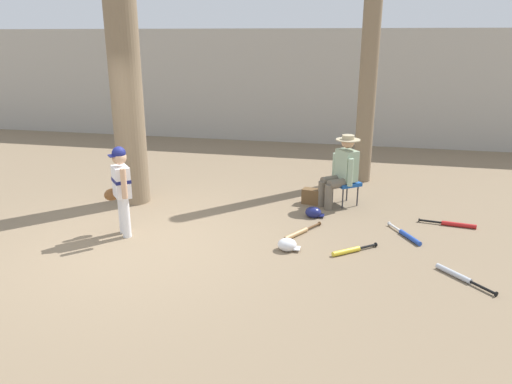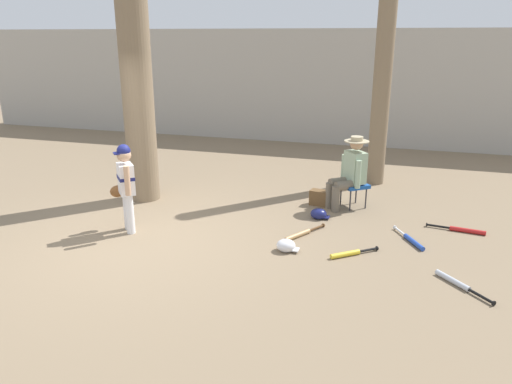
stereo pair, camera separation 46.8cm
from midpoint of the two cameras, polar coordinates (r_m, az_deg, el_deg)
ground_plane at (r=6.93m, az=-12.34°, el=-6.01°), size 60.00×60.00×0.00m
concrete_back_wall at (r=13.41m, az=2.98°, el=12.29°), size 18.00×0.36×2.92m
tree_near_player at (r=8.38m, az=-12.61°, el=18.56°), size 0.69×0.69×6.50m
tree_behind_spectator at (r=9.53m, az=16.03°, el=13.19°), size 0.54×0.54×4.76m
young_ballplayer at (r=7.17m, az=-13.24°, el=1.07°), size 0.55×0.48×1.31m
folding_stool at (r=8.32m, az=12.97°, el=0.67°), size 0.56×0.56×0.41m
seated_spectator at (r=8.19m, az=12.53°, el=2.45°), size 0.65×0.61×1.20m
handbag_beside_stool at (r=8.35m, az=9.12°, el=-0.70°), size 0.37×0.25×0.26m
bat_yellow_trainer at (r=6.58m, az=12.85°, el=-7.06°), size 0.60×0.50×0.07m
bat_blue_youth at (r=7.22m, az=19.53°, el=-5.38°), size 0.44×0.73×0.07m
bat_aluminum_silver at (r=6.26m, az=24.47°, el=-9.68°), size 0.60×0.65×0.07m
bat_wood_tan at (r=7.08m, az=7.14°, el=-4.92°), size 0.47×0.73×0.07m
bat_red_barrel at (r=7.88m, az=24.62°, el=-4.08°), size 0.83×0.18×0.07m
batting_helmet_navy at (r=7.77m, az=9.06°, el=-2.57°), size 0.30×0.23×0.17m
batting_helmet_white at (r=6.57m, az=5.60°, el=-6.30°), size 0.31×0.23×0.18m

